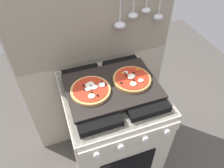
% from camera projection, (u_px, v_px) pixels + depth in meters
% --- Properties ---
extents(ground_plane, '(4.00, 4.00, 0.00)m').
position_uv_depth(ground_plane, '(112.00, 159.00, 1.92)').
color(ground_plane, '#4C4742').
extents(kitchen_backsplash, '(1.10, 0.09, 1.55)m').
position_uv_depth(kitchen_backsplash, '(97.00, 67.00, 1.60)').
color(kitchen_backsplash, '#B2A893').
rests_on(kitchen_backsplash, ground_plane).
extents(stove, '(0.60, 0.64, 0.90)m').
position_uv_depth(stove, '(112.00, 130.00, 1.60)').
color(stove, beige).
rests_on(stove, ground_plane).
extents(baking_tray, '(0.54, 0.38, 0.02)m').
position_uv_depth(baking_tray, '(112.00, 86.00, 1.29)').
color(baking_tray, black).
rests_on(baking_tray, stove).
extents(pizza_left, '(0.23, 0.23, 0.03)m').
position_uv_depth(pizza_left, '(91.00, 90.00, 1.24)').
color(pizza_left, tan).
rests_on(pizza_left, baking_tray).
extents(pizza_right, '(0.23, 0.23, 0.03)m').
position_uv_depth(pizza_right, '(132.00, 79.00, 1.30)').
color(pizza_right, '#C18947').
rests_on(pizza_right, baking_tray).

